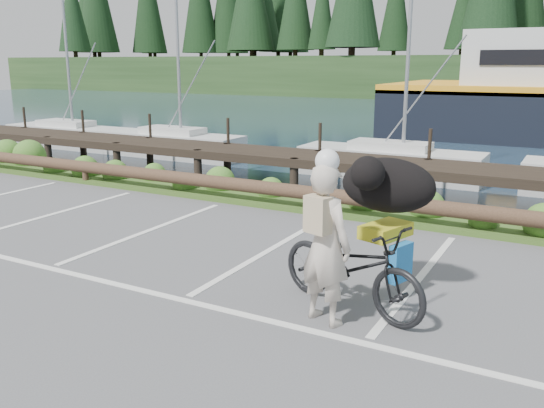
{
  "coord_description": "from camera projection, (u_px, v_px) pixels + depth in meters",
  "views": [
    {
      "loc": [
        4.54,
        -6.17,
        3.13
      ],
      "look_at": [
        0.59,
        1.05,
        1.1
      ],
      "focal_mm": 38.0,
      "sensor_mm": 36.0,
      "label": 1
    }
  ],
  "objects": [
    {
      "name": "cyclist",
      "position": [
        325.0,
        244.0,
        6.93
      ],
      "size": [
        0.84,
        0.68,
        1.99
      ],
      "primitive_type": "imported",
      "rotation": [
        0.0,
        0.0,
        2.83
      ],
      "color": "#C1B3A3",
      "rests_on": "ground"
    },
    {
      "name": "ground",
      "position": [
        200.0,
        290.0,
        8.12
      ],
      "size": [
        72.0,
        72.0,
        0.0
      ],
      "primitive_type": "plane",
      "color": "#4C4C4F"
    },
    {
      "name": "bicycle",
      "position": [
        352.0,
        266.0,
        7.38
      ],
      "size": [
        2.37,
        1.42,
        1.18
      ],
      "primitive_type": "imported",
      "rotation": [
        0.0,
        0.0,
        1.26
      ],
      "color": "black",
      "rests_on": "ground"
    },
    {
      "name": "vegetation_strip",
      "position": [
        341.0,
        207.0,
        12.62
      ],
      "size": [
        34.0,
        1.6,
        0.1
      ],
      "primitive_type": "cube",
      "color": "#3D5B21",
      "rests_on": "ground"
    },
    {
      "name": "dog",
      "position": [
        388.0,
        185.0,
        7.63
      ],
      "size": [
        0.98,
        1.41,
        0.74
      ],
      "primitive_type": "ellipsoid",
      "rotation": [
        0.0,
        0.0,
        1.26
      ],
      "color": "black",
      "rests_on": "bicycle"
    },
    {
      "name": "log_rail",
      "position": [
        329.0,
        216.0,
        12.04
      ],
      "size": [
        32.0,
        0.3,
        0.6
      ],
      "primitive_type": null,
      "color": "#443021",
      "rests_on": "ground"
    }
  ]
}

